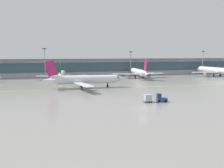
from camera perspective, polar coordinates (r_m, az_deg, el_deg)
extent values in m
plane|color=gray|center=(48.80, 8.03, -6.32)|extent=(400.00, 400.00, 0.00)
cube|color=yellow|center=(76.33, -6.31, -1.23)|extent=(109.89, 5.68, 0.01)
cube|color=#B2B7BC|center=(124.96, -6.31, 4.28)|extent=(200.67, 8.00, 9.00)
cube|color=#385666|center=(120.91, -6.02, 4.38)|extent=(192.64, 0.16, 5.04)
cube|color=slate|center=(123.29, -6.23, 6.47)|extent=(208.70, 11.00, 0.60)
cylinder|color=white|center=(105.74, -12.89, 2.52)|extent=(4.23, 18.69, 2.57)
cone|color=white|center=(116.50, -12.61, 2.99)|extent=(2.71, 3.30, 2.45)
cube|color=black|center=(114.42, -12.66, 3.07)|extent=(2.21, 2.49, 0.90)
cone|color=white|center=(94.48, -13.26, 1.93)|extent=(2.55, 4.30, 2.19)
cube|color=white|center=(104.88, -16.52, 1.97)|extent=(10.76, 6.09, 0.21)
cylinder|color=#999EA3|center=(105.84, -15.30, 1.68)|extent=(1.83, 2.86, 1.59)
cube|color=white|center=(104.13, -9.30, 2.15)|extent=(10.86, 4.38, 0.21)
cylinder|color=#999EA3|center=(105.34, -10.45, 1.79)|extent=(1.83, 2.86, 1.59)
cube|color=#19662D|center=(95.03, -13.30, 4.06)|extent=(0.58, 3.48, 4.85)
cube|color=white|center=(95.70, -14.36, 2.19)|extent=(3.93, 2.15, 0.18)
cube|color=white|center=(95.47, -12.09, 2.25)|extent=(3.93, 2.15, 0.18)
cylinder|color=black|center=(112.37, -12.68, 1.81)|extent=(0.33, 0.33, 1.36)
cylinder|color=black|center=(112.40, -12.68, 1.64)|extent=(0.48, 0.72, 0.68)
cylinder|color=black|center=(104.54, -13.86, 1.35)|extent=(0.33, 0.33, 1.36)
cylinder|color=black|center=(104.57, -13.85, 1.17)|extent=(0.48, 0.72, 0.68)
cylinder|color=black|center=(104.34, -11.95, 1.40)|extent=(0.33, 0.33, 1.36)
cylinder|color=black|center=(104.37, -11.95, 1.21)|extent=(0.48, 0.72, 0.68)
cylinder|color=white|center=(112.54, 6.84, 3.16)|extent=(5.06, 21.53, 2.96)
cone|color=white|center=(124.52, 5.26, 3.61)|extent=(3.15, 3.82, 2.82)
cube|color=black|center=(122.21, 5.54, 3.71)|extent=(2.56, 2.88, 1.04)
cone|color=white|center=(100.11, 8.90, 2.58)|extent=(2.98, 4.97, 2.52)
cube|color=white|center=(109.06, 3.25, 2.64)|extent=(12.37, 7.11, 0.24)
cylinder|color=#999EA3|center=(110.95, 4.33, 2.28)|extent=(2.13, 3.30, 1.83)
cube|color=white|center=(113.29, 10.77, 2.70)|extent=(12.51, 4.94, 0.24)
cylinder|color=#999EA3|center=(113.79, 9.38, 2.34)|extent=(2.13, 3.30, 1.83)
cube|color=#B21E66|center=(100.75, 8.78, 4.90)|extent=(0.71, 4.01, 5.58)
cube|color=white|center=(100.66, 7.49, 2.89)|extent=(4.54, 2.51, 0.21)
cube|color=white|center=(101.99, 9.84, 2.90)|extent=(4.54, 2.51, 0.21)
cylinder|color=black|center=(119.90, 5.84, 2.36)|extent=(0.38, 0.38, 1.57)
cylinder|color=black|center=(119.94, 5.84, 2.18)|extent=(0.55, 0.83, 0.78)
cylinder|color=black|center=(110.53, 6.07, 1.92)|extent=(0.38, 0.38, 1.57)
cylinder|color=black|center=(110.57, 6.07, 1.71)|extent=(0.55, 0.83, 0.78)
cylinder|color=black|center=(111.65, 8.06, 1.94)|extent=(0.38, 0.38, 1.57)
cylinder|color=black|center=(111.68, 8.06, 1.74)|extent=(0.55, 0.83, 0.78)
cylinder|color=white|center=(133.63, 25.19, 3.29)|extent=(4.40, 23.16, 3.20)
cone|color=white|center=(143.72, 21.54, 3.74)|extent=(3.24, 3.99, 3.04)
cube|color=black|center=(141.73, 22.21, 3.82)|extent=(2.64, 3.01, 1.12)
cube|color=white|center=(126.83, 23.04, 2.82)|extent=(13.51, 5.90, 0.26)
cylinder|color=#999EA3|center=(129.69, 23.49, 2.49)|extent=(2.15, 3.48, 1.98)
cylinder|color=#999EA3|center=(137.26, 26.98, 2.54)|extent=(2.15, 3.48, 1.98)
cylinder|color=black|center=(139.79, 22.89, 2.57)|extent=(0.41, 0.41, 1.69)
cylinder|color=black|center=(139.82, 22.88, 2.40)|extent=(0.56, 0.87, 0.85)
cylinder|color=black|center=(130.97, 25.00, 2.16)|extent=(0.41, 0.41, 1.69)
cylinder|color=black|center=(131.00, 24.99, 1.97)|extent=(0.56, 0.87, 0.85)
cylinder|color=black|center=(133.94, 26.36, 2.19)|extent=(0.41, 0.41, 1.69)
cylinder|color=black|center=(133.98, 26.35, 2.00)|extent=(0.56, 0.87, 0.85)
cylinder|color=silver|center=(77.89, -6.56, 1.20)|extent=(21.45, 3.99, 2.96)
cone|color=silver|center=(80.04, 2.34, 1.42)|extent=(3.69, 2.98, 2.81)
cube|color=black|center=(79.45, 0.68, 1.65)|extent=(2.77, 2.44, 1.04)
cone|color=silver|center=(77.74, -16.17, 0.94)|extent=(4.86, 2.74, 2.52)
cube|color=silver|center=(85.35, -8.22, 1.18)|extent=(6.57, 12.45, 0.24)
cylinder|color=#999EA3|center=(83.13, -7.19, 0.46)|extent=(3.22, 1.98, 1.83)
cube|color=silver|center=(70.35, -7.37, -0.17)|extent=(5.51, 12.51, 0.24)
cylinder|color=#999EA3|center=(72.98, -6.49, -0.52)|extent=(3.22, 1.98, 1.83)
cube|color=#B21E66|center=(77.34, -15.58, 3.91)|extent=(4.00, 0.51, 5.58)
cube|color=silver|center=(79.78, -15.15, 1.46)|extent=(2.30, 4.45, 0.21)
cube|color=silver|center=(75.45, -15.31, 1.11)|extent=(2.30, 4.45, 0.21)
cylinder|color=black|center=(79.23, -1.16, -0.29)|extent=(0.38, 0.38, 1.57)
cylinder|color=black|center=(79.29, -1.16, -0.57)|extent=(0.81, 0.52, 0.78)
cylinder|color=black|center=(80.01, -7.92, -0.29)|extent=(0.38, 0.38, 1.57)
cylinder|color=black|center=(80.06, -7.92, -0.56)|extent=(0.81, 0.52, 0.78)
cylinder|color=black|center=(76.05, -7.70, -0.69)|extent=(0.38, 0.38, 1.57)
cylinder|color=black|center=(76.11, -7.69, -0.99)|extent=(0.81, 0.52, 0.78)
cube|color=#194C8C|center=(56.24, 12.83, -3.89)|extent=(2.76, 1.74, 0.70)
cube|color=#1E2328|center=(55.82, 12.13, -3.02)|extent=(1.06, 1.35, 1.10)
cylinder|color=black|center=(57.24, 13.38, -4.07)|extent=(0.62, 0.30, 0.60)
cylinder|color=black|center=(55.96, 13.88, -4.35)|extent=(0.62, 0.30, 0.60)
cylinder|color=black|center=(56.68, 11.76, -4.14)|extent=(0.62, 0.30, 0.60)
cylinder|color=black|center=(55.38, 12.23, -4.42)|extent=(0.62, 0.30, 0.60)
cube|color=#595B60|center=(55.21, 9.32, -4.41)|extent=(2.30, 1.87, 0.12)
cube|color=#B2B7C1|center=(55.04, 9.34, -3.53)|extent=(1.79, 1.70, 1.60)
cylinder|color=black|center=(56.11, 9.85, -4.40)|extent=(0.23, 0.13, 0.22)
cylinder|color=black|center=(54.81, 10.28, -4.70)|extent=(0.23, 0.13, 0.22)
cylinder|color=black|center=(55.70, 8.37, -4.46)|extent=(0.23, 0.13, 0.22)
cylinder|color=black|center=(54.38, 8.77, -4.76)|extent=(0.23, 0.13, 0.22)
cylinder|color=gray|center=(113.58, -17.07, 5.02)|extent=(0.36, 0.36, 14.40)
cube|color=#3F3F42|center=(113.53, -17.22, 8.78)|extent=(1.80, 0.30, 0.50)
cylinder|color=gray|center=(122.50, 4.87, 5.18)|extent=(0.36, 0.36, 13.05)
cube|color=#3F3F42|center=(122.40, 4.91, 8.35)|extent=(1.80, 0.30, 0.50)
cylinder|color=gray|center=(143.45, 22.54, 5.05)|extent=(0.36, 0.36, 13.39)
cube|color=#3F3F42|center=(143.38, 22.69, 7.82)|extent=(1.80, 0.30, 0.50)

